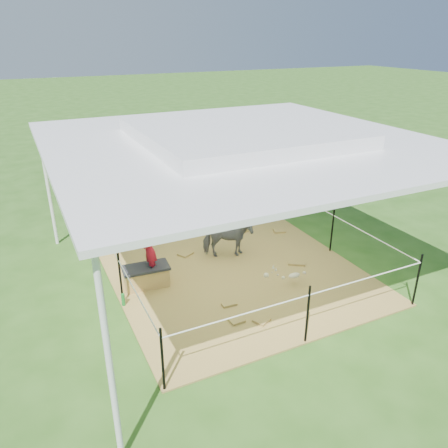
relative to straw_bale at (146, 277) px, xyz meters
name	(u,v)px	position (x,y,z in m)	size (l,w,h in m)	color
ground	(237,275)	(1.71, -0.35, -0.21)	(90.00, 90.00, 0.00)	#2D5919
hay_patch	(237,274)	(1.71, -0.35, -0.19)	(4.60, 4.60, 0.03)	brown
canopy_tent	(239,138)	(1.71, -0.35, 2.49)	(6.30, 6.30, 2.90)	silver
rope_fence	(238,245)	(1.71, -0.35, 0.44)	(4.54, 4.54, 1.00)	black
straw_bale	(146,277)	(0.00, 0.00, 0.00)	(0.79, 0.40, 0.35)	#A77D3C
dark_cloth	(146,268)	(0.00, 0.00, 0.20)	(0.84, 0.44, 0.04)	black
woman	(149,244)	(0.10, 0.00, 0.65)	(0.35, 0.23, 0.95)	#B11124
green_bottle	(123,300)	(-0.55, -0.45, -0.07)	(0.06, 0.06, 0.22)	#1A7527
pony	(228,238)	(1.86, 0.38, 0.25)	(0.46, 1.01, 0.85)	#525358
pink_hat	(228,216)	(1.86, 0.38, 0.73)	(0.26, 0.26, 0.12)	#FF93CD
foal	(294,274)	(2.48, -1.16, 0.04)	(0.77, 0.43, 0.43)	beige
trash_barrel	(236,156)	(5.09, 6.31, 0.20)	(0.52, 0.52, 0.80)	blue
picnic_table_near	(173,149)	(3.44, 8.18, 0.19)	(1.92, 1.38, 0.80)	#543A1C
picnic_table_far	(240,140)	(6.36, 8.40, 0.21)	(1.99, 1.44, 0.83)	#55331D
distant_person	(195,147)	(4.06, 7.53, 0.35)	(0.54, 0.42, 1.11)	#3579C7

